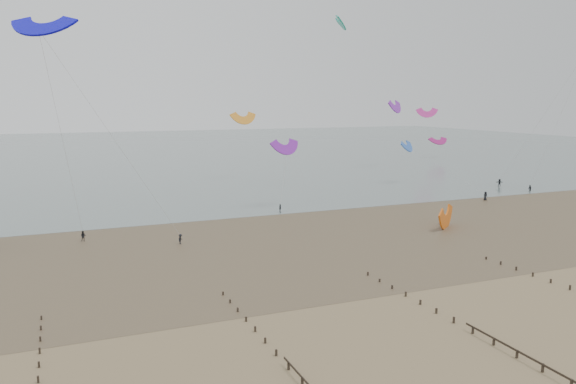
# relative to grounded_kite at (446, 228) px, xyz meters

# --- Properties ---
(ground) EXTENTS (500.00, 500.00, 0.00)m
(ground) POSITION_rel_grounded_kite_xyz_m (-29.14, -29.38, 0.00)
(ground) COLOR brown
(ground) RESTS_ON ground
(sea_and_shore) EXTENTS (500.00, 665.00, 0.03)m
(sea_and_shore) POSITION_rel_grounded_kite_xyz_m (-33.22, 5.02, 0.01)
(sea_and_shore) COLOR #475654
(sea_and_shore) RESTS_ON ground
(kitesurfers) EXTENTS (125.05, 27.03, 1.85)m
(kitesurfers) POSITION_rel_grounded_kite_xyz_m (0.87, 21.13, 0.85)
(kitesurfers) COLOR black
(kitesurfers) RESTS_ON ground
(grounded_kite) EXTENTS (9.16, 8.92, 3.97)m
(grounded_kite) POSITION_rel_grounded_kite_xyz_m (0.00, 0.00, 0.00)
(grounded_kite) COLOR #DE5B0E
(grounded_kite) RESTS_ON ground
(kites_airborne) EXTENTS (215.98, 115.39, 42.58)m
(kites_airborne) POSITION_rel_grounded_kite_xyz_m (-42.13, 59.84, 23.24)
(kites_airborne) COLOR #0B08CF
(kites_airborne) RESTS_ON ground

